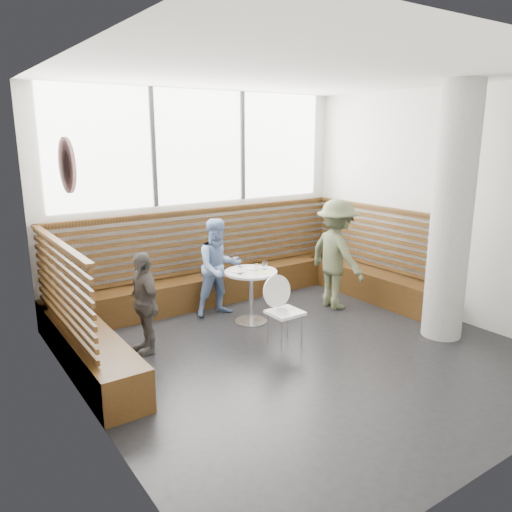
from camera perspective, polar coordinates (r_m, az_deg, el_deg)
room at (r=5.69m, az=5.70°, el=3.91°), size 5.00×5.00×3.20m
booth at (r=7.37m, az=-3.41°, el=-3.29°), size 5.00×2.50×1.44m
concrete_column at (r=6.66m, az=21.48°, el=4.46°), size 0.50×0.50×3.20m
wall_art at (r=4.82m, az=-20.81°, el=9.67°), size 0.03×0.50×0.50m
cafe_table at (r=6.88m, az=-0.58°, el=-3.42°), size 0.72×0.72×0.74m
cafe_chair at (r=6.23m, az=2.97°, el=-5.60°), size 0.41×0.40×0.86m
adult_man at (r=7.52m, az=9.20°, el=0.19°), size 0.67×1.10×1.64m
child_back at (r=7.16m, az=-4.29°, el=-1.32°), size 0.74×0.60×1.41m
child_left at (r=6.10m, az=-12.66°, el=-5.24°), size 0.32×0.73×1.24m
plate_near at (r=6.80m, az=-2.05°, el=-1.74°), size 0.20×0.20×0.01m
plate_far at (r=6.93m, az=-0.55°, el=-1.41°), size 0.19×0.19×0.01m
glass_left at (r=6.68m, az=-1.86°, el=-1.63°), size 0.06×0.06×0.10m
glass_mid at (r=6.79m, az=0.03°, el=-1.36°), size 0.06×0.06×0.10m
glass_right at (r=6.91m, az=1.00°, el=-1.04°), size 0.07×0.07×0.11m
menu_card at (r=6.76m, az=0.71°, el=-1.87°), size 0.24×0.21×0.00m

